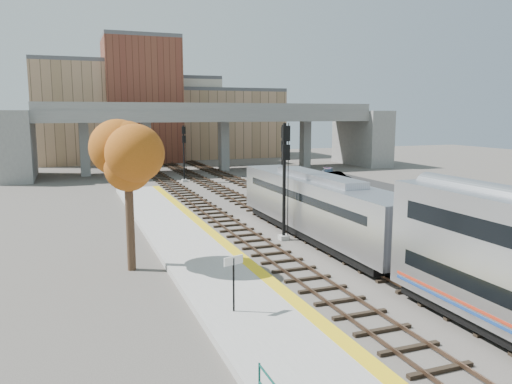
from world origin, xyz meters
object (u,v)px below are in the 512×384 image
object	(u,v)px
signal_mast_near	(285,182)
car_a	(310,182)
car_b	(337,178)
locomotive	(317,205)
signal_mast_mid	(283,168)
tree	(127,155)
signal_mast_far	(184,155)
car_c	(328,173)

from	to	relation	value
signal_mast_near	car_a	world-z (taller)	signal_mast_near
signal_mast_near	car_b	distance (m)	27.62
locomotive	signal_mast_mid	size ratio (longest dim) A/B	2.65
signal_mast_near	car_a	bearing A→B (deg)	59.24
tree	car_a	distance (m)	32.03
tree	signal_mast_mid	bearing A→B (deg)	41.47
locomotive	signal_mast_far	xyz separation A→B (m)	(-2.10, 30.16, 1.01)
signal_mast_near	car_c	size ratio (longest dim) A/B	1.91
car_c	signal_mast_far	bearing A→B (deg)	-162.68
locomotive	tree	distance (m)	12.96
car_c	locomotive	bearing A→B (deg)	-94.45
locomotive	car_b	size ratio (longest dim) A/B	4.79
signal_mast_near	signal_mast_mid	size ratio (longest dim) A/B	1.05
signal_mast_far	locomotive	bearing A→B (deg)	-86.02
signal_mast_far	car_a	bearing A→B (deg)	-39.54
signal_mast_near	car_a	distance (m)	23.33
car_b	signal_mast_far	bearing A→B (deg)	141.62
locomotive	signal_mast_near	bearing A→B (deg)	165.47
signal_mast_far	car_b	bearing A→B (deg)	-24.95
car_a	car_b	bearing A→B (deg)	20.62
signal_mast_far	car_c	bearing A→B (deg)	-8.35
car_b	car_c	distance (m)	5.25
car_a	car_b	size ratio (longest dim) A/B	0.88
signal_mast_mid	tree	xyz separation A→B (m)	(-14.17, -12.52, 2.48)
car_c	signal_mast_near	bearing A→B (deg)	-98.14
locomotive	tree	world-z (taller)	tree
signal_mast_mid	tree	size ratio (longest dim) A/B	0.88
signal_mast_far	signal_mast_near	bearing A→B (deg)	-90.00
car_a	car_c	world-z (taller)	car_a
locomotive	tree	xyz separation A→B (m)	(-12.17, -2.34, 3.80)
signal_mast_far	car_b	size ratio (longest dim) A/B	1.69
car_a	signal_mast_near	bearing A→B (deg)	-124.67
car_a	signal_mast_far	bearing A→B (deg)	136.55
locomotive	signal_mast_far	bearing A→B (deg)	93.98
signal_mast_near	locomotive	bearing A→B (deg)	-14.53
signal_mast_mid	car_c	xyz separation A→B (m)	(13.96, 17.33, -2.98)
tree	car_b	world-z (taller)	tree
signal_mast_mid	car_a	xyz separation A→B (m)	(7.72, 10.22, -2.96)
signal_mast_mid	car_c	size ratio (longest dim) A/B	1.82
signal_mast_near	car_b	xyz separation A→B (m)	(16.44, 21.97, -3.16)
signal_mast_mid	car_b	distance (m)	17.68
car_c	tree	bearing A→B (deg)	-107.62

